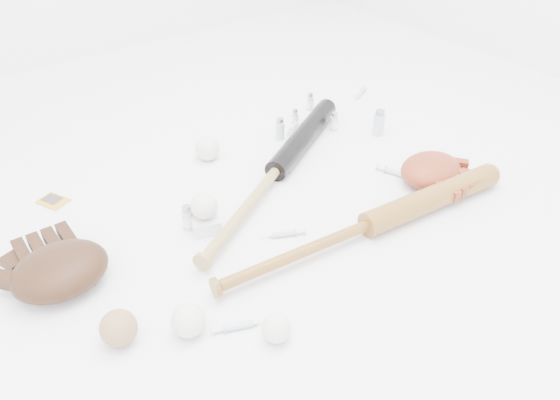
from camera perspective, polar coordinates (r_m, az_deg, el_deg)
bat_dark at (r=1.70m, az=-0.38°, el=3.15°), size 0.89×0.54×0.07m
bat_wood at (r=1.50m, az=9.27°, el=-2.53°), size 0.99×0.17×0.07m
glove_dark at (r=1.42m, az=-22.02°, el=-6.79°), size 0.28×0.28×0.10m
glove_tan at (r=1.75m, az=15.49°, el=3.07°), size 0.24×0.24×0.09m
trading_card at (r=1.75m, az=-22.62°, el=-0.11°), size 0.09×0.10×0.00m
pedestal at (r=1.52m, az=-7.76°, el=-2.39°), size 0.10×0.10×0.04m
baseball_on_pedestal at (r=1.48m, az=-7.94°, el=-0.62°), size 0.07×0.07×0.07m
baseball_left at (r=1.24m, az=-9.54°, el=-12.29°), size 0.08×0.08×0.08m
baseball_upper at (r=1.82m, az=-7.60°, el=5.36°), size 0.08×0.08×0.08m
baseball_mid at (r=1.22m, az=-0.38°, el=-13.22°), size 0.07×0.07×0.07m
baseball_aged at (r=1.26m, az=-16.52°, el=-12.70°), size 0.08×0.08×0.08m
syringe_0 at (r=1.26m, az=-4.31°, el=-12.99°), size 0.14×0.08×0.02m
syringe_1 at (r=1.49m, az=0.42°, el=-3.57°), size 0.14×0.09×0.02m
syringe_2 at (r=2.00m, az=1.48°, el=7.64°), size 0.13×0.10×0.02m
syringe_3 at (r=1.77m, az=11.96°, el=2.81°), size 0.08×0.15×0.02m
syringe_4 at (r=2.27m, az=8.37°, el=10.93°), size 0.13×0.08×0.02m
vial_0 at (r=1.98m, az=5.67°, el=8.17°), size 0.03×0.03×0.07m
vial_1 at (r=2.02m, az=1.57°, el=8.72°), size 0.02×0.02×0.06m
vial_2 at (r=1.92m, az=-0.00°, el=7.45°), size 0.03×0.03×0.08m
vial_3 at (r=1.97m, az=10.30°, el=7.97°), size 0.04×0.04×0.09m
vial_4 at (r=1.52m, az=-9.64°, el=-1.79°), size 0.03×0.03×0.08m
vial_5 at (r=2.12m, az=3.17°, el=10.22°), size 0.03×0.03×0.07m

